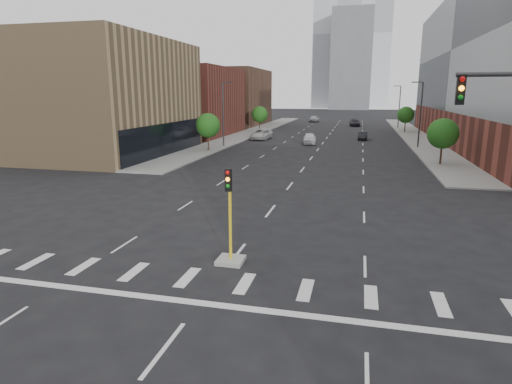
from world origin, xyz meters
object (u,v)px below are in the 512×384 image
at_px(car_mid_right, 363,136).
at_px(car_deep_right, 355,123).
at_px(median_traffic_signal, 230,243).
at_px(car_near_left, 310,138).
at_px(car_distant, 314,119).
at_px(car_far_left, 261,134).

bearing_deg(car_mid_right, car_deep_right, 95.57).
distance_m(median_traffic_signal, car_near_left, 47.41).
height_order(car_near_left, car_distant, car_distant).
xyz_separation_m(car_far_left, car_deep_right, (14.76, 32.96, -0.04)).
bearing_deg(car_far_left, car_near_left, -27.79).
bearing_deg(car_deep_right, median_traffic_signal, -97.13).
distance_m(car_deep_right, car_distant, 16.36).
bearing_deg(median_traffic_signal, car_mid_right, 83.85).
xyz_separation_m(median_traffic_signal, car_mid_right, (5.98, 55.44, -0.31)).
distance_m(car_mid_right, car_distant, 43.91).
relative_size(median_traffic_signal, car_near_left, 0.89).
height_order(median_traffic_signal, car_far_left, median_traffic_signal).
xyz_separation_m(car_mid_right, car_distant, (-12.45, 42.10, 0.18)).
height_order(car_far_left, car_distant, car_far_left).
bearing_deg(car_deep_right, car_near_left, -103.46).
xyz_separation_m(car_near_left, car_far_left, (-8.64, 4.85, 0.01)).
relative_size(car_near_left, car_mid_right, 1.22).
distance_m(median_traffic_signal, car_mid_right, 55.76).
height_order(car_far_left, car_deep_right, car_far_left).
bearing_deg(car_mid_right, car_far_left, -166.70).
bearing_deg(car_deep_right, car_far_left, -118.38).
height_order(car_mid_right, car_distant, car_distant).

